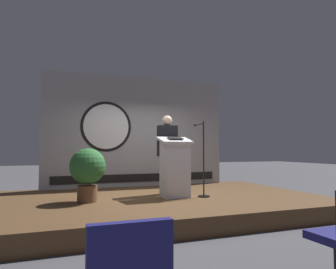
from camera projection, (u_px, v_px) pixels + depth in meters
ground_plane at (161, 211)px, 6.12m from camera, size 40.00×40.00×0.00m
stage_platform at (161, 204)px, 6.12m from camera, size 6.40×4.00×0.30m
banner_display at (137, 132)px, 7.92m from camera, size 4.78×0.12×2.85m
podium at (175, 167)px, 6.04m from camera, size 0.64×0.50×1.22m
speaker_person at (167, 154)px, 6.51m from camera, size 0.40×0.26×1.69m
microphone_stand at (202, 170)px, 6.15m from camera, size 0.24×0.55×1.53m
potted_plant at (88, 169)px, 5.50m from camera, size 0.65×0.65×0.98m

